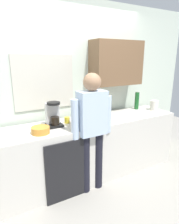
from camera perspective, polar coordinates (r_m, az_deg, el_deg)
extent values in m
plane|color=#9E998E|center=(2.95, 0.65, -21.28)|extent=(8.00, 8.00, 0.00)
cube|color=beige|center=(2.94, -2.29, -11.24)|extent=(3.11, 0.64, 0.89)
cube|color=black|center=(2.57, -6.48, -16.83)|extent=(0.56, 0.02, 0.80)
cube|color=silver|center=(3.05, -6.15, 6.61)|extent=(4.71, 0.10, 2.60)
cube|color=beige|center=(2.85, -13.02, 8.46)|extent=(0.86, 0.02, 0.76)
cube|color=#8CA5C6|center=(2.85, -13.05, 8.47)|extent=(0.80, 0.02, 0.70)
cube|color=brown|center=(3.21, 7.83, 13.96)|extent=(0.84, 0.32, 0.68)
cube|color=black|center=(2.66, -10.16, -3.79)|extent=(0.20, 0.20, 0.03)
cube|color=silver|center=(2.66, -10.75, -0.26)|extent=(0.18, 0.08, 0.28)
cylinder|color=black|center=(2.61, -10.02, -2.53)|extent=(0.11, 0.11, 0.11)
cylinder|color=black|center=(2.57, -10.48, 2.53)|extent=(0.17, 0.17, 0.03)
cylinder|color=#195923|center=(3.55, 13.64, 3.23)|extent=(0.07, 0.07, 0.30)
cylinder|color=olive|center=(2.91, 3.59, 0.43)|extent=(0.06, 0.06, 0.25)
cylinder|color=brown|center=(2.64, -1.54, -1.38)|extent=(0.06, 0.06, 0.23)
cylinder|color=yellow|center=(2.75, -6.57, -2.35)|extent=(0.07, 0.07, 0.08)
cylinder|color=#B26647|center=(2.84, -2.88, -1.58)|extent=(0.08, 0.08, 0.09)
cylinder|color=orange|center=(2.44, -14.09, -5.14)|extent=(0.22, 0.22, 0.08)
cylinder|color=silver|center=(3.57, 18.32, 1.85)|extent=(0.14, 0.14, 0.17)
cylinder|color=black|center=(2.69, -1.24, -14.90)|extent=(0.12, 0.12, 0.82)
cylinder|color=black|center=(2.77, 2.52, -13.86)|extent=(0.12, 0.12, 0.82)
cube|color=silver|center=(2.46, 0.73, -0.31)|extent=(0.36, 0.20, 0.56)
sphere|color=#A57A59|center=(2.38, 0.76, 8.76)|extent=(0.22, 0.22, 0.22)
cylinder|color=silver|center=(2.37, -4.33, -2.25)|extent=(0.09, 0.09, 0.50)
cylinder|color=silver|center=(2.59, 5.32, -0.65)|extent=(0.09, 0.09, 0.50)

